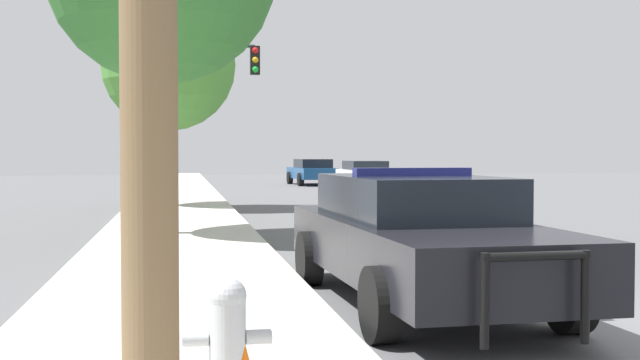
% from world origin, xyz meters
% --- Properties ---
extents(sidewalk_left, '(3.00, 110.00, 0.13)m').
position_xyz_m(sidewalk_left, '(-5.10, 0.00, 0.07)').
color(sidewalk_left, '#BCB7AD').
rests_on(sidewalk_left, ground_plane).
extents(police_car, '(2.18, 5.25, 1.49)m').
position_xyz_m(police_car, '(-2.52, 1.75, 0.75)').
color(police_car, black).
rests_on(police_car, ground_plane).
extents(fire_hydrant, '(0.56, 0.25, 0.74)m').
position_xyz_m(fire_hydrant, '(-4.76, -1.56, 0.52)').
color(fire_hydrant, '#B7BCC1').
rests_on(fire_hydrant, sidewalk_left).
extents(traffic_light, '(3.43, 0.35, 5.05)m').
position_xyz_m(traffic_light, '(-4.55, 18.77, 3.68)').
color(traffic_light, '#424247').
rests_on(traffic_light, sidewalk_left).
extents(car_background_distant, '(2.22, 4.69, 1.34)m').
position_xyz_m(car_background_distant, '(1.70, 34.43, 0.72)').
color(car_background_distant, navy).
rests_on(car_background_distant, ground_plane).
extents(car_background_oncoming, '(1.92, 4.53, 1.33)m').
position_xyz_m(car_background_oncoming, '(2.54, 25.80, 0.73)').
color(car_background_oncoming, silver).
rests_on(car_background_oncoming, ground_plane).
extents(tree_sidewalk_mid, '(3.88, 3.88, 6.05)m').
position_xyz_m(tree_sidewalk_mid, '(-5.36, 17.18, 4.22)').
color(tree_sidewalk_mid, brown).
rests_on(tree_sidewalk_mid, sidewalk_left).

